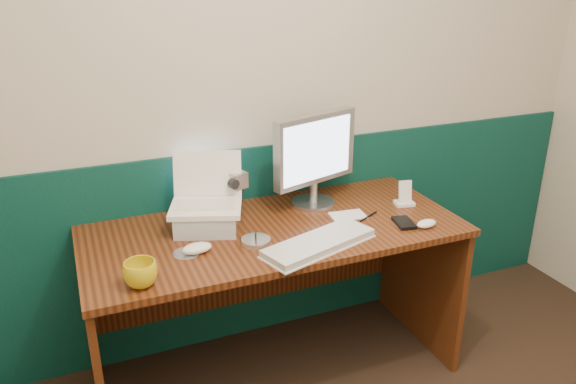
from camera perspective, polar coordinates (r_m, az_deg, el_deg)
name	(u,v)px	position (r m, az deg, el deg)	size (l,w,h in m)	color
back_wall	(273,92)	(2.61, -1.57, 10.13)	(3.50, 0.04, 2.50)	beige
wainscot	(275,240)	(2.84, -1.33, -4.88)	(3.48, 0.02, 1.00)	#062D27
desk	(275,303)	(2.57, -1.30, -11.22)	(1.60, 0.70, 0.75)	#3A190A
laptop_riser	(207,220)	(2.38, -8.27, -2.80)	(0.25, 0.21, 0.09)	#B8BBC3
laptop	(204,183)	(2.32, -8.49, 0.92)	(0.29, 0.22, 0.24)	white
monitor	(314,159)	(2.54, 2.66, 3.34)	(0.44, 0.13, 0.44)	#AFAFB4
keyboard	(319,244)	(2.23, 3.16, -5.29)	(0.48, 0.16, 0.03)	silver
mouse_right	(427,224)	(2.46, 13.90, -3.14)	(0.10, 0.06, 0.03)	white
mouse_left	(197,248)	(2.21, -9.23, -5.65)	(0.12, 0.07, 0.04)	white
mug	(140,274)	(2.02, -14.76, -8.05)	(0.12, 0.12, 0.09)	gold
camcorder	(235,193)	(2.50, -5.41, -0.13)	(0.09, 0.13, 0.20)	#AAAAAE
cd_spindle	(256,242)	(2.25, -3.28, -5.05)	(0.12, 0.12, 0.02)	silver
cd_loose_a	(186,253)	(2.22, -10.30, -6.15)	(0.11, 0.11, 0.00)	#B3B8C4
pen	(368,216)	(2.51, 8.17, -2.47)	(0.01, 0.01, 0.13)	black
papers	(348,215)	(2.51, 6.09, -2.38)	(0.15, 0.10, 0.00)	silver
dock	(404,203)	(2.67, 11.72, -1.11)	(0.09, 0.06, 0.02)	white
music_player	(405,191)	(2.65, 11.82, 0.06)	(0.06, 0.01, 0.10)	white
pda	(404,223)	(2.47, 11.70, -3.08)	(0.07, 0.12, 0.01)	black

